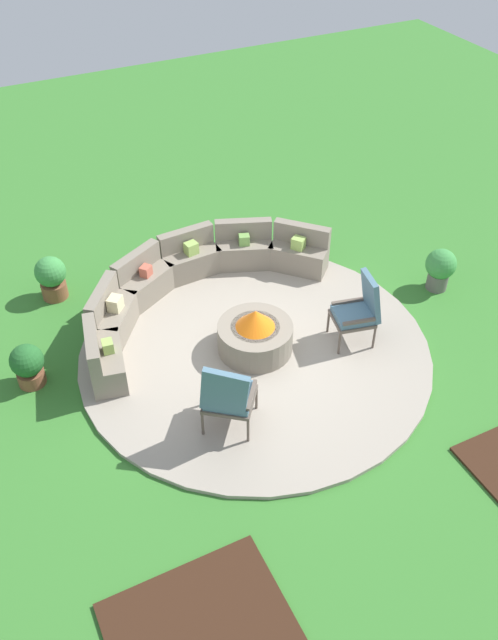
{
  "coord_description": "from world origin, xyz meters",
  "views": [
    {
      "loc": [
        -3.17,
        -6.27,
        6.6
      ],
      "look_at": [
        0.0,
        0.2,
        0.45
      ],
      "focal_mm": 37.13,
      "sensor_mm": 36.0,
      "label": 1
    }
  ],
  "objects_px": {
    "lounge_chair_front_left": "(228,396)",
    "potted_plant_0": "(51,277)",
    "fire_pit": "(255,334)",
    "curved_stone_bench": "(186,283)",
    "potted_plant_2": "(440,268)",
    "potted_plant_1": "(28,364)",
    "lounge_chair_front_right": "(360,309)"
  },
  "relations": [
    {
      "from": "potted_plant_0",
      "to": "potted_plant_1",
      "type": "distance_m",
      "value": 1.92
    },
    {
      "from": "curved_stone_bench",
      "to": "potted_plant_2",
      "type": "relative_size",
      "value": 6.11
    },
    {
      "from": "fire_pit",
      "to": "potted_plant_0",
      "type": "bearing_deg",
      "value": 131.79
    },
    {
      "from": "potted_plant_0",
      "to": "potted_plant_2",
      "type": "bearing_deg",
      "value": -23.95
    },
    {
      "from": "fire_pit",
      "to": "potted_plant_0",
      "type": "xyz_separation_m",
      "value": [
        -2.29,
        2.57,
        0.06
      ]
    },
    {
      "from": "fire_pit",
      "to": "potted_plant_2",
      "type": "bearing_deg",
      "value": 1.18
    },
    {
      "from": "curved_stone_bench",
      "to": "potted_plant_1",
      "type": "distance_m",
      "value": 2.7
    },
    {
      "from": "lounge_chair_front_left",
      "to": "potted_plant_0",
      "type": "bearing_deg",
      "value": 146.91
    },
    {
      "from": "lounge_chair_front_right",
      "to": "potted_plant_1",
      "type": "bearing_deg",
      "value": 86.83
    },
    {
      "from": "fire_pit",
      "to": "potted_plant_2",
      "type": "xyz_separation_m",
      "value": [
        3.33,
        0.07,
        0.07
      ]
    },
    {
      "from": "potted_plant_0",
      "to": "potted_plant_2",
      "type": "distance_m",
      "value": 6.15
    },
    {
      "from": "lounge_chair_front_right",
      "to": "potted_plant_2",
      "type": "distance_m",
      "value": 1.98
    },
    {
      "from": "fire_pit",
      "to": "curved_stone_bench",
      "type": "distance_m",
      "value": 1.58
    },
    {
      "from": "curved_stone_bench",
      "to": "lounge_chair_front_right",
      "type": "relative_size",
      "value": 3.91
    },
    {
      "from": "lounge_chair_front_left",
      "to": "potted_plant_0",
      "type": "xyz_separation_m",
      "value": [
        -1.34,
        3.73,
        -0.25
      ]
    },
    {
      "from": "curved_stone_bench",
      "to": "lounge_chair_front_left",
      "type": "bearing_deg",
      "value": -100.96
    },
    {
      "from": "fire_pit",
      "to": "lounge_chair_front_right",
      "type": "xyz_separation_m",
      "value": [
        1.43,
        -0.46,
        0.29
      ]
    },
    {
      "from": "curved_stone_bench",
      "to": "lounge_chair_front_left",
      "type": "relative_size",
      "value": 3.72
    },
    {
      "from": "fire_pit",
      "to": "curved_stone_bench",
      "type": "xyz_separation_m",
      "value": [
        -0.44,
        1.52,
        0.04
      ]
    },
    {
      "from": "curved_stone_bench",
      "to": "lounge_chair_front_right",
      "type": "distance_m",
      "value": 2.73
    },
    {
      "from": "curved_stone_bench",
      "to": "potted_plant_2",
      "type": "xyz_separation_m",
      "value": [
        3.77,
        -1.45,
        0.03
      ]
    },
    {
      "from": "fire_pit",
      "to": "potted_plant_2",
      "type": "distance_m",
      "value": 3.33
    },
    {
      "from": "curved_stone_bench",
      "to": "potted_plant_1",
      "type": "height_order",
      "value": "curved_stone_bench"
    },
    {
      "from": "curved_stone_bench",
      "to": "lounge_chair_front_right",
      "type": "bearing_deg",
      "value": -46.61
    },
    {
      "from": "curved_stone_bench",
      "to": "potted_plant_2",
      "type": "height_order",
      "value": "curved_stone_bench"
    },
    {
      "from": "potted_plant_1",
      "to": "potted_plant_2",
      "type": "relative_size",
      "value": 0.9
    },
    {
      "from": "potted_plant_1",
      "to": "potted_plant_2",
      "type": "height_order",
      "value": "potted_plant_2"
    },
    {
      "from": "fire_pit",
      "to": "lounge_chair_front_left",
      "type": "height_order",
      "value": "lounge_chair_front_left"
    },
    {
      "from": "fire_pit",
      "to": "potted_plant_1",
      "type": "height_order",
      "value": "fire_pit"
    },
    {
      "from": "lounge_chair_front_left",
      "to": "potted_plant_2",
      "type": "height_order",
      "value": "lounge_chair_front_left"
    },
    {
      "from": "fire_pit",
      "to": "lounge_chair_front_left",
      "type": "distance_m",
      "value": 1.54
    },
    {
      "from": "lounge_chair_front_left",
      "to": "potted_plant_1",
      "type": "xyz_separation_m",
      "value": [
        -2.08,
        1.96,
        -0.29
      ]
    }
  ]
}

